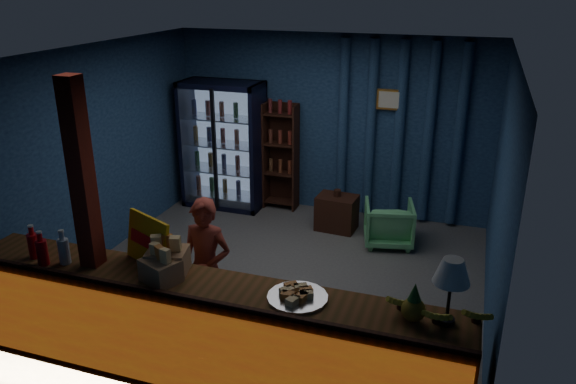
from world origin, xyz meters
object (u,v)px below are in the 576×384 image
(green_chair, at_px, (389,223))
(shopkeeper, at_px, (206,268))
(table_lamp, at_px, (452,274))
(pastry_tray, at_px, (298,296))

(green_chair, bearing_deg, shopkeeper, 48.42)
(table_lamp, bearing_deg, green_chair, 105.91)
(shopkeeper, relative_size, green_chair, 2.22)
(table_lamp, bearing_deg, pastry_tray, -178.08)
(shopkeeper, distance_m, green_chair, 2.91)
(shopkeeper, xyz_separation_m, pastry_tray, (1.11, -0.62, 0.28))
(pastry_tray, xyz_separation_m, table_lamp, (1.13, 0.04, 0.38))
(pastry_tray, height_order, table_lamp, table_lamp)
(pastry_tray, bearing_deg, green_chair, 85.70)
(shopkeeper, bearing_deg, table_lamp, -15.71)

